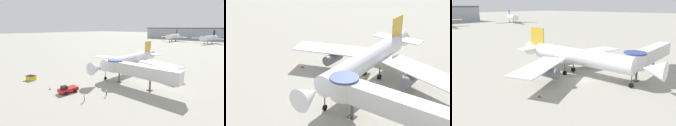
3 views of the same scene
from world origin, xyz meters
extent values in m
plane|color=#9E9B8E|center=(0.00, 0.00, 0.00)|extent=(800.00, 800.00, 0.00)
cylinder|color=silver|center=(1.47, 2.15, 4.02)|extent=(3.69, 22.70, 3.32)
cone|color=silver|center=(1.70, -12.32, 4.02)|extent=(3.38, 3.71, 3.32)
cone|color=silver|center=(1.27, 14.64, 4.02)|extent=(3.40, 5.03, 3.32)
cube|color=silver|center=(-7.42, 4.91, 3.44)|extent=(15.20, 9.39, 0.22)
cube|color=silver|center=(10.26, 5.19, 3.44)|extent=(15.19, 9.00, 0.22)
cube|color=gold|center=(1.27, 14.39, 7.01)|extent=(0.31, 4.07, 4.32)
cube|color=silver|center=(1.26, 14.88, 4.60)|extent=(9.81, 3.00, 0.18)
cylinder|color=#565960|center=(-6.25, 3.59, 2.27)|extent=(1.89, 4.09, 1.83)
cylinder|color=#565960|center=(9.13, 3.84, 2.27)|extent=(1.89, 4.09, 1.83)
cylinder|color=#4C4C51|center=(1.65, -8.80, 1.40)|extent=(0.18, 0.18, 1.91)
cylinder|color=black|center=(1.65, -8.80, 0.45)|extent=(0.27, 0.90, 0.90)
cylinder|color=#4C4C51|center=(-0.07, 4.96, 1.40)|extent=(0.22, 0.22, 1.91)
cylinder|color=black|center=(-0.07, 4.96, 0.45)|extent=(0.41, 0.91, 0.90)
cylinder|color=#4C4C51|center=(2.92, 5.01, 1.40)|extent=(0.22, 0.22, 1.91)
cylinder|color=black|center=(2.92, 5.01, 0.45)|extent=(0.41, 0.91, 0.90)
cube|color=silver|center=(13.20, -8.08, 4.20)|extent=(17.51, 2.86, 2.80)
cylinder|color=silver|center=(4.46, -7.95, 4.20)|extent=(3.90, 3.90, 2.80)
cylinder|color=navy|center=(4.46, -7.95, 5.75)|extent=(4.10, 4.10, 0.30)
cylinder|color=#56565B|center=(5.86, -7.97, 1.40)|extent=(0.44, 0.44, 2.80)
cube|color=#333338|center=(5.86, -7.97, 0.06)|extent=(1.10, 1.10, 0.12)
cylinder|color=#56565B|center=(14.95, -8.10, 1.40)|extent=(0.44, 0.44, 2.80)
cube|color=#333338|center=(14.95, -8.10, 0.06)|extent=(1.10, 1.10, 0.12)
cube|color=red|center=(1.89, -21.12, 0.71)|extent=(2.42, 4.31, 0.72)
cube|color=black|center=(1.83, -22.06, 1.39)|extent=(1.35, 1.26, 0.65)
cylinder|color=black|center=(0.73, -22.18, 0.35)|extent=(0.39, 0.72, 0.70)
cylinder|color=black|center=(2.89, -22.34, 0.35)|extent=(0.39, 0.72, 0.70)
cylinder|color=black|center=(0.90, -19.90, 0.35)|extent=(0.39, 0.72, 0.70)
cylinder|color=black|center=(3.06, -20.06, 0.35)|extent=(0.39, 0.72, 0.70)
cube|color=yellow|center=(-13.66, -22.33, 0.57)|extent=(2.66, 2.07, 1.14)
cube|color=black|center=(-13.66, -22.33, 1.18)|extent=(2.82, 2.19, 0.08)
cube|color=black|center=(-11.44, 0.78, 0.02)|extent=(0.47, 0.47, 0.04)
cone|color=orange|center=(-11.44, 0.78, 0.41)|extent=(0.33, 0.33, 0.74)
cylinder|color=white|center=(-11.44, 0.78, 0.50)|extent=(0.18, 0.18, 0.09)
cube|color=black|center=(-2.84, -22.89, 0.02)|extent=(0.40, 0.40, 0.04)
cone|color=orange|center=(-2.84, -22.89, 0.35)|extent=(0.27, 0.27, 0.62)
cylinder|color=white|center=(-2.84, -22.89, 0.43)|extent=(0.15, 0.15, 0.07)
cylinder|color=#1E2338|center=(9.45, -16.71, 0.40)|extent=(0.12, 0.12, 0.81)
cylinder|color=#1E2338|center=(9.50, -16.87, 0.40)|extent=(0.12, 0.12, 0.81)
cube|color=#D1E019|center=(9.47, -16.79, 1.12)|extent=(0.26, 0.36, 0.64)
sphere|color=tan|center=(9.47, -16.79, 1.55)|extent=(0.22, 0.22, 0.22)
cylinder|color=#1E2338|center=(8.12, -21.68, 0.40)|extent=(0.12, 0.12, 0.80)
cylinder|color=#1E2338|center=(8.25, -21.78, 0.40)|extent=(0.12, 0.12, 0.80)
cube|color=#D1E019|center=(8.18, -21.73, 1.12)|extent=(0.36, 0.35, 0.64)
sphere|color=tan|center=(8.18, -21.73, 1.55)|extent=(0.22, 0.22, 0.22)
cylinder|color=white|center=(-37.72, 132.96, 5.11)|extent=(4.72, 16.28, 4.24)
cone|color=white|center=(-37.36, 120.85, 5.11)|extent=(4.38, 4.79, 4.24)
cone|color=white|center=(-38.01, 142.52, 5.11)|extent=(4.43, 6.48, 4.24)
cube|color=white|center=(-45.51, 134.95, 4.37)|extent=(12.02, 7.88, 0.22)
cube|color=white|center=(-30.07, 135.41, 4.37)|extent=(11.98, 7.32, 0.22)
cube|color=#19707F|center=(-38.00, 142.20, 8.92)|extent=(0.35, 3.54, 5.51)
cube|color=white|center=(-38.02, 142.84, 5.85)|extent=(7.69, 2.70, 0.18)
cylinder|color=#4C4C51|center=(-37.47, 124.40, 1.77)|extent=(0.18, 0.18, 2.44)
cylinder|color=black|center=(-37.47, 124.40, 0.55)|extent=(0.29, 1.11, 1.10)
cylinder|color=#4C4C51|center=(-39.69, 134.92, 1.77)|extent=(0.22, 0.22, 2.44)
cylinder|color=black|center=(-39.69, 134.92, 0.55)|extent=(0.43, 1.11, 1.10)
cylinder|color=#4C4C51|center=(-35.88, 135.03, 1.77)|extent=(0.22, 0.22, 2.44)
cylinder|color=black|center=(-35.88, 135.03, 0.55)|extent=(0.43, 1.11, 1.10)
cylinder|color=silver|center=(-3.77, 127.96, 5.01)|extent=(6.92, 16.98, 4.15)
cone|color=silver|center=(-5.85, 115.93, 5.01)|extent=(4.87, 5.21, 4.15)
cone|color=silver|center=(-2.11, 137.53, 5.01)|extent=(5.16, 6.85, 4.15)
cube|color=silver|center=(-12.08, 132.06, 4.29)|extent=(14.11, 6.26, 0.22)
cube|color=silver|center=(5.44, 129.02, 4.29)|extent=(14.09, 10.23, 0.22)
cube|color=#141E4C|center=(-2.16, 137.22, 8.75)|extent=(0.84, 3.54, 5.40)
cube|color=silver|center=(-2.05, 137.83, 5.74)|extent=(9.56, 4.03, 0.18)
cylinder|color=#4C4C51|center=(-5.25, 119.40, 1.74)|extent=(0.18, 0.18, 2.39)
cylinder|color=black|center=(-5.25, 119.40, 0.55)|extent=(0.44, 1.13, 1.10)
cylinder|color=#4C4C51|center=(-5.26, 130.31, 1.74)|extent=(0.22, 0.22, 2.39)
cylinder|color=black|center=(-5.26, 130.31, 0.55)|extent=(0.58, 1.15, 1.10)
cylinder|color=#4C4C51|center=(-1.57, 129.67, 1.74)|extent=(0.22, 0.22, 2.39)
cylinder|color=black|center=(-1.57, 129.67, 0.55)|extent=(0.58, 1.15, 1.10)
cube|color=#999EA8|center=(-6.88, 175.00, 6.20)|extent=(156.74, 22.67, 12.41)
cube|color=#4C515B|center=(-6.88, 175.00, 13.01)|extent=(156.74, 23.12, 1.20)
camera|label=1|loc=(33.45, -42.29, 14.27)|focal=28.00mm
camera|label=2|loc=(26.38, -39.23, 24.14)|focal=50.00mm
camera|label=3|loc=(-33.61, -22.82, 14.16)|focal=35.00mm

